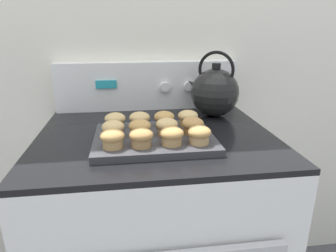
{
  "coord_description": "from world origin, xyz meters",
  "views": [
    {
      "loc": [
        -0.09,
        -0.61,
        1.23
      ],
      "look_at": [
        0.03,
        0.26,
        0.94
      ],
      "focal_mm": 32.0,
      "sensor_mm": 36.0,
      "label": 1
    }
  ],
  "objects": [
    {
      "name": "muffin_r1_c1",
      "position": [
        -0.06,
        0.27,
        0.93
      ],
      "size": [
        0.07,
        0.07,
        0.05
      ],
      "color": "tan",
      "rests_on": "muffin_pan"
    },
    {
      "name": "muffin_r0_c1",
      "position": [
        -0.06,
        0.18,
        0.93
      ],
      "size": [
        0.07,
        0.07,
        0.05
      ],
      "color": "#A37A4C",
      "rests_on": "muffin_pan"
    },
    {
      "name": "stove_range",
      "position": [
        0.0,
        0.36,
        0.44
      ],
      "size": [
        0.79,
        0.71,
        0.88
      ],
      "color": "white",
      "rests_on": "ground_plane"
    },
    {
      "name": "muffin_r1_c2",
      "position": [
        0.03,
        0.27,
        0.93
      ],
      "size": [
        0.07,
        0.07,
        0.05
      ],
      "color": "tan",
      "rests_on": "muffin_pan"
    },
    {
      "name": "muffin_pan",
      "position": [
        -0.01,
        0.27,
        0.89
      ],
      "size": [
        0.37,
        0.29,
        0.02
      ],
      "color": "#38383D",
      "rests_on": "stove_range"
    },
    {
      "name": "muffin_r0_c0",
      "position": [
        -0.14,
        0.19,
        0.93
      ],
      "size": [
        0.07,
        0.07,
        0.05
      ],
      "color": "tan",
      "rests_on": "muffin_pan"
    },
    {
      "name": "muffin_r2_c0",
      "position": [
        -0.13,
        0.35,
        0.93
      ],
      "size": [
        0.07,
        0.07,
        0.05
      ],
      "color": "#A37A4C",
      "rests_on": "muffin_pan"
    },
    {
      "name": "wall_back",
      "position": [
        0.0,
        0.72,
        1.2
      ],
      "size": [
        8.0,
        0.05,
        2.4
      ],
      "color": "silver",
      "rests_on": "ground_plane"
    },
    {
      "name": "muffin_r1_c0",
      "position": [
        -0.14,
        0.27,
        0.93
      ],
      "size": [
        0.07,
        0.07,
        0.05
      ],
      "color": "olive",
      "rests_on": "muffin_pan"
    },
    {
      "name": "muffin_r2_c1",
      "position": [
        -0.05,
        0.35,
        0.93
      ],
      "size": [
        0.07,
        0.07,
        0.05
      ],
      "color": "tan",
      "rests_on": "muffin_pan"
    },
    {
      "name": "muffin_r1_c3",
      "position": [
        0.11,
        0.27,
        0.93
      ],
      "size": [
        0.07,
        0.07,
        0.05
      ],
      "color": "olive",
      "rests_on": "muffin_pan"
    },
    {
      "name": "muffin_r2_c3",
      "position": [
        0.11,
        0.35,
        0.93
      ],
      "size": [
        0.07,
        0.07,
        0.05
      ],
      "color": "tan",
      "rests_on": "muffin_pan"
    },
    {
      "name": "muffin_r2_c2",
      "position": [
        0.03,
        0.35,
        0.93
      ],
      "size": [
        0.07,
        0.07,
        0.05
      ],
      "color": "olive",
      "rests_on": "muffin_pan"
    },
    {
      "name": "muffin_r0_c2",
      "position": [
        0.03,
        0.19,
        0.93
      ],
      "size": [
        0.07,
        0.07,
        0.05
      ],
      "color": "tan",
      "rests_on": "muffin_pan"
    },
    {
      "name": "control_panel",
      "position": [
        0.0,
        0.67,
        0.98
      ],
      "size": [
        0.78,
        0.07,
        0.2
      ],
      "color": "white",
      "rests_on": "stove_range"
    },
    {
      "name": "muffin_r0_c3",
      "position": [
        0.11,
        0.18,
        0.93
      ],
      "size": [
        0.07,
        0.07,
        0.05
      ],
      "color": "tan",
      "rests_on": "muffin_pan"
    },
    {
      "name": "tea_kettle",
      "position": [
        0.26,
        0.53,
        0.98
      ],
      "size": [
        0.21,
        0.19,
        0.26
      ],
      "color": "black",
      "rests_on": "stove_range"
    }
  ]
}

